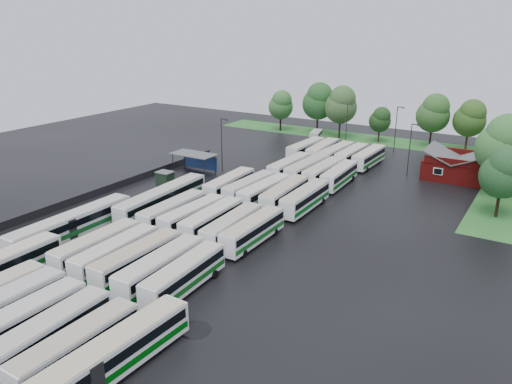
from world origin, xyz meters
The scene contains 55 objects.
ground centered at (0.00, 0.00, 0.00)m, with size 160.00×160.00×0.00m, color black.
brick_building centered at (24.00, 42.77, 1.87)m, with size 10.07×8.60×5.39m.
wash_shed centered at (-17.20, 22.02, 2.99)m, with size 8.20×4.20×3.58m.
utility_hut centered at (-16.20, 12.60, 1.32)m, with size 2.70×2.20×2.62m.
grass_strip_north centered at (2.00, 64.80, 0.01)m, with size 80.00×10.00×0.01m, color #2A6B27.
west_fence centered at (-22.20, 8.00, 0.60)m, with size 0.10×50.00×1.20m, color #2D2D30.
bus_r0c1 centered at (-1.37, -25.87, 1.84)m, with size 2.60×12.03×3.35m.
bus_r0c2 centered at (1.92, -26.10, 1.81)m, with size 2.55×11.82×3.29m.
bus_r0c3 centered at (5.30, -26.02, 1.80)m, with size 2.95×11.83×3.27m.
bus_r0c4 centered at (8.60, -25.92, 1.75)m, with size 2.52×11.42×3.17m.
bus_r1c0 centered at (-4.42, -12.27, 1.80)m, with size 2.62×11.77×3.27m.
bus_r1c1 centered at (-1.31, -12.34, 1.78)m, with size 2.84×11.71×3.24m.
bus_r1c2 centered at (1.81, -12.13, 1.82)m, with size 2.56×11.88×3.30m.
bus_r1c3 centered at (5.34, -12.37, 1.85)m, with size 2.95×12.13×3.36m.
bus_r1c4 centered at (8.34, -12.22, 1.77)m, with size 3.03×11.67×3.22m.
bus_r2c0 centered at (-4.40, 0.93, 1.80)m, with size 2.55×11.78×3.28m.
bus_r2c1 centered at (-1.21, 1.21, 1.75)m, with size 2.77×11.49×3.18m.
bus_r2c2 centered at (1.88, 1.32, 1.77)m, with size 2.81×11.62×3.21m.
bus_r2c3 centered at (5.36, 0.85, 1.75)m, with size 2.93×11.55×3.19m.
bus_r2c4 centered at (8.26, 1.13, 1.77)m, with size 2.48×11.57×3.22m.
bus_r3c0 centered at (-4.55, 14.64, 1.78)m, with size 3.06×11.77×3.25m.
bus_r3c1 centered at (-1.02, 15.06, 1.76)m, with size 2.93×11.60×3.20m.
bus_r3c2 centered at (2.00, 14.61, 1.79)m, with size 2.95×11.81×3.26m.
bus_r3c3 centered at (5.17, 15.04, 1.83)m, with size 3.11×12.08×3.33m.
bus_r3c4 centered at (8.57, 15.02, 1.80)m, with size 2.62×11.78×3.27m.
bus_r4c1 centered at (-1.09, 28.39, 1.82)m, with size 2.73×11.94×3.31m.
bus_r4c2 centered at (2.18, 28.67, 1.84)m, with size 2.99×12.12×3.35m.
bus_r4c3 centered at (5.37, 28.68, 1.82)m, with size 2.78×11.93×3.31m.
bus_r4c4 centered at (8.29, 28.39, 1.75)m, with size 2.80×11.51×3.18m.
bus_r5c0 centered at (-4.47, 41.73, 1.82)m, with size 2.98×11.98×3.31m.
bus_r5c1 centered at (-1.05, 42.30, 1.81)m, with size 3.02×11.95×3.30m.
bus_r5c2 centered at (2.13, 41.86, 1.76)m, with size 2.90×11.61×3.21m.
bus_r5c3 centered at (5.20, 41.99, 1.74)m, with size 2.68×11.44×3.17m.
bus_r5c4 centered at (8.48, 42.33, 1.76)m, with size 2.70×11.56×3.20m.
artic_bus_west_b centered at (-9.15, 4.08, 1.84)m, with size 3.33×17.99×3.32m.
artic_bus_west_c centered at (-12.19, -9.47, 1.85)m, with size 2.67×17.98×3.33m.
artic_bus_east centered at (11.92, -26.85, 1.84)m, with size 3.17×17.98×3.32m.
minibus centered at (-9.07, 56.29, 1.33)m, with size 3.31×5.83×2.40m.
tree_north_0 centered at (-21.63, 62.28, 6.56)m, with size 6.15×6.15×10.19m.
tree_north_1 centered at (-11.92, 63.27, 8.12)m, with size 7.62×7.62×12.62m.
tree_north_2 centered at (-5.57, 62.00, 7.98)m, with size 7.49×7.49×12.40m.
tree_north_3 centered at (3.64, 63.00, 5.23)m, with size 4.91×4.91×8.13m.
tree_north_4 centered at (14.87, 64.06, 7.59)m, with size 7.12×7.12×11.79m.
tree_north_5 centered at (22.25, 64.39, 7.15)m, with size 6.71×6.71×11.11m.
tree_east_0 centered at (32.96, 26.72, 6.58)m, with size 6.18×6.18×10.23m.
tree_east_1 centered at (31.60, 36.12, 8.53)m, with size 8.00×8.00×13.25m.
lamp_post_ne centered at (16.73, 39.71, 5.53)m, with size 1.47×0.29×9.53m.
lamp_post_nw centered at (-13.37, 25.24, 5.71)m, with size 1.51×0.30×9.84m.
lamp_post_back_w centered at (-1.33, 55.50, 5.38)m, with size 1.43×0.28×9.26m.
lamp_post_back_e centered at (9.50, 55.56, 5.63)m, with size 1.49×0.29×9.69m.
puddle_0 centered at (0.24, -20.41, 0.00)m, with size 4.17×4.17×0.01m, color black.
puddle_1 centered at (10.07, -23.27, 0.00)m, with size 3.63×3.63×0.01m, color black.
puddle_2 centered at (-6.65, 4.24, 0.00)m, with size 5.82×5.82×0.01m, color black.
puddle_3 centered at (6.99, -2.56, 0.00)m, with size 3.14×3.14×0.01m, color black.
puddle_4 centered at (13.54, -17.17, 0.00)m, with size 2.98×2.98×0.01m, color black.
Camera 1 is at (38.30, -46.93, 26.26)m, focal length 35.00 mm.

